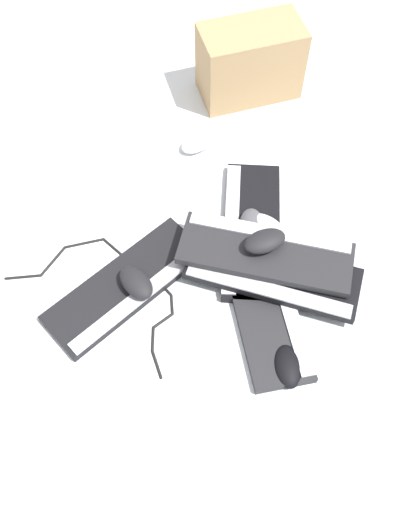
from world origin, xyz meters
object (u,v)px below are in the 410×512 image
Objects in this scene: mouse_3 at (197,142)px; mouse_4 at (265,241)px; keyboard_4 at (266,252)px; cardboard_box at (250,62)px; keyboard_2 at (127,286)px; mouse_2 at (136,283)px; keyboard_1 at (251,230)px; keyboard_3 at (273,275)px; mouse_0 at (265,226)px; keyboard_0 at (265,304)px; mouse_5 at (252,226)px; mouse_1 at (288,366)px.

mouse_4 is at bearing -103.90° from mouse_3.
cardboard_box reaches higher than keyboard_4.
keyboard_2 is 4.20× the size of mouse_2.
mouse_2 is 0.52m from mouse_3.
keyboard_1 is 0.17m from keyboard_3.
mouse_0 reaches higher than keyboard_2.
mouse_3 reaches higher than keyboard_2.
keyboard_3 is at bearing 127.60° from mouse_0.
keyboard_0 is at bearing -31.98° from keyboard_4.
keyboard_4 is 3.84× the size of mouse_5.
keyboard_2 is (-0.02, -0.37, 0.00)m from keyboard_1.
keyboard_1 is at bearing 87.53° from keyboard_2.
keyboard_2 is 0.37m from mouse_5.
keyboard_3 is 1.39× the size of cardboard_box.
keyboard_3 is 0.09m from mouse_4.
keyboard_4 reaches higher than keyboard_2.
keyboard_1 is 0.04m from mouse_5.
mouse_3 is at bearing -89.42° from mouse_4.
keyboard_2 is at bearing -117.88° from keyboard_3.
keyboard_1 is at bearing 164.78° from keyboard_4.
cardboard_box reaches higher than mouse_5.
keyboard_3 reaches higher than mouse_3.
cardboard_box is (-0.47, 0.29, 0.10)m from keyboard_1.
keyboard_4 is 0.10m from mouse_5.
mouse_4 is (0.07, -0.05, 0.06)m from mouse_0.
keyboard_3 is 3.87× the size of mouse_0.
mouse_4 reaches higher than mouse_0.
mouse_4 reaches higher than keyboard_3.
mouse_5 is at bearing 80.88° from mouse_2.
keyboard_4 is at bearing 148.02° from keyboard_0.
keyboard_3 is at bearing 88.68° from mouse_4.
mouse_2 is (-0.15, -0.31, 0.01)m from keyboard_3.
mouse_2 is at bearing -115.99° from keyboard_3.
keyboard_2 is 4.20× the size of mouse_5.
keyboard_2 is 1.09× the size of keyboard_4.
mouse_1 is (0.17, -0.05, 0.01)m from keyboard_0.
mouse_5 reaches higher than keyboard_3.
cardboard_box is (-0.50, 0.27, 0.07)m from mouse_0.
mouse_0 is 1.00× the size of mouse_3.
mouse_3 is (-0.37, 0.01, -0.03)m from mouse_0.
keyboard_4 is 0.46m from mouse_3.
keyboard_3 reaches higher than keyboard_1.
mouse_4 is 0.36× the size of cardboard_box.
mouse_4 is at bearing -16.45° from keyboard_1.
mouse_3 is at bearing 172.28° from keyboard_3.
mouse_1 reaches higher than keyboard_2.
mouse_1 is (0.35, -0.16, -0.03)m from mouse_0.
mouse_5 reaches higher than mouse_1.
mouse_4 is 0.65m from cardboard_box.
mouse_5 is at bearing -31.71° from cardboard_box.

